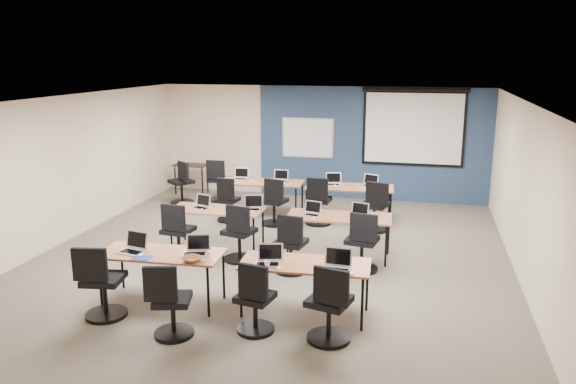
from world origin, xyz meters
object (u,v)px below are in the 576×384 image
(laptop_0, at_px, (134,247))
(task_chair_2, at_px, (255,304))
(laptop_9, at_px, (280,178))
(laptop_2, at_px, (269,259))
(training_table_front_left, at_px, (161,256))
(laptop_11, at_px, (371,183))
(training_table_mid_left, at_px, (217,212))
(training_table_back_right, at_px, (349,189))
(projector_screen, at_px, (414,123))
(spare_chair_b, at_px, (182,186))
(laptop_10, at_px, (333,182))
(laptop_5, at_px, (252,206))
(laptop_1, at_px, (196,249))
(task_chair_1, at_px, (170,307))
(laptop_3, at_px, (337,265))
(laptop_8, at_px, (241,176))
(spare_chair_a, at_px, (219,184))
(task_chair_6, at_px, (291,249))
(training_table_mid_right, at_px, (339,218))
(laptop_7, at_px, (359,214))
(task_chair_4, at_px, (177,236))
(task_chair_9, at_px, (274,206))
(task_chair_3, at_px, (329,310))
(task_chair_11, at_px, (375,210))
(task_chair_10, at_px, (318,205))
(task_chair_0, at_px, (101,288))
(training_table_back_left, at_px, (261,183))
(utility_table, at_px, (191,168))
(training_table_front_right, at_px, (305,266))
(laptop_6, at_px, (312,212))
(laptop_4, at_px, (202,205))
(task_chair_8, at_px, (227,203))
(whiteboard, at_px, (308,138))
(task_chair_7, at_px, (362,247))

(laptop_0, relative_size, task_chair_2, 0.37)
(laptop_9, bearing_deg, laptop_2, -76.84)
(training_table_front_left, relative_size, laptop_11, 5.38)
(training_table_mid_left, distance_m, training_table_back_right, 3.12)
(projector_screen, xyz_separation_m, spare_chair_b, (-5.20, -1.43, -1.46))
(laptop_9, height_order, laptop_10, laptop_10)
(task_chair_2, distance_m, laptop_5, 3.23)
(projector_screen, relative_size, laptop_0, 6.66)
(laptop_1, relative_size, laptop_5, 1.01)
(training_table_front_left, relative_size, task_chair_1, 1.76)
(training_table_mid_left, height_order, laptop_10, laptop_10)
(training_table_mid_left, relative_size, laptop_3, 4.67)
(training_table_front_left, relative_size, laptop_8, 5.46)
(training_table_mid_left, distance_m, spare_chair_a, 3.41)
(task_chair_6, bearing_deg, training_table_mid_right, 66.27)
(training_table_mid_right, relative_size, laptop_7, 5.81)
(task_chair_4, bearing_deg, spare_chair_a, 106.51)
(task_chair_9, bearing_deg, task_chair_3, -52.91)
(training_table_mid_left, distance_m, laptop_2, 2.91)
(task_chair_4, distance_m, laptop_11, 4.36)
(task_chair_11, bearing_deg, task_chair_10, -173.06)
(task_chair_0, distance_m, laptop_3, 3.11)
(laptop_3, xyz_separation_m, laptop_11, (-0.04, 4.87, -0.01))
(task_chair_2, height_order, laptop_7, same)
(training_table_back_left, bearing_deg, utility_table, 145.08)
(training_table_front_right, xyz_separation_m, laptop_6, (-0.36, 2.29, 0.11))
(training_table_mid_left, height_order, task_chair_10, task_chair_10)
(laptop_4, xyz_separation_m, laptop_9, (0.82, 2.50, 0.00))
(projector_screen, xyz_separation_m, task_chair_11, (-0.62, -2.51, -1.46))
(task_chair_8, bearing_deg, laptop_5, -48.21)
(laptop_0, relative_size, task_chair_4, 0.36)
(task_chair_1, bearing_deg, task_chair_3, -4.73)
(laptop_4, distance_m, laptop_10, 3.14)
(laptop_6, bearing_deg, task_chair_2, -78.84)
(projector_screen, relative_size, task_chair_11, 2.32)
(laptop_5, xyz_separation_m, task_chair_9, (-0.00, 1.48, -0.38))
(laptop_6, height_order, laptop_11, laptop_11)
(laptop_0, xyz_separation_m, laptop_10, (2.03, 4.81, -0.00))
(task_chair_6, distance_m, laptop_8, 3.90)
(whiteboard, distance_m, laptop_5, 4.14)
(laptop_4, distance_m, laptop_8, 2.50)
(training_table_front_left, xyz_separation_m, laptop_3, (2.48, -0.05, 0.11))
(task_chair_8, bearing_deg, laptop_7, -19.91)
(task_chair_7, bearing_deg, laptop_2, -109.02)
(training_table_back_right, distance_m, task_chair_0, 5.93)
(task_chair_10, relative_size, utility_table, 1.20)
(task_chair_10, bearing_deg, whiteboard, 109.38)
(whiteboard, distance_m, laptop_10, 2.10)
(laptop_8, bearing_deg, spare_chair_b, 165.50)
(laptop_2, bearing_deg, laptop_8, 98.41)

